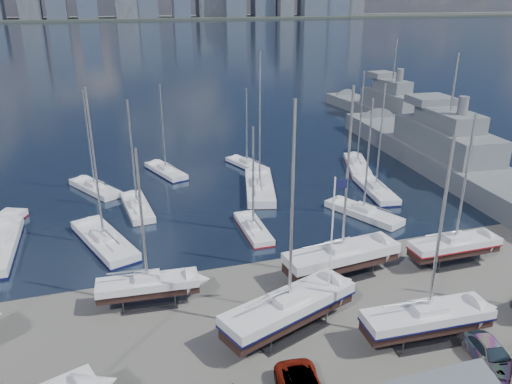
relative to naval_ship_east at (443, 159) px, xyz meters
name	(u,v)px	position (x,y,z in m)	size (l,w,h in m)	color
ground	(304,320)	(-34.12, -28.35, -1.68)	(1400.00, 1400.00, 0.00)	#605E59
water	(115,38)	(-34.12, 281.65, -1.83)	(1400.00, 600.00, 0.40)	#1A2A3C
far_shore	(103,19)	(-34.12, 541.65, -0.58)	(1400.00, 80.00, 2.20)	#2D332D
sailboat_cradle_2	(148,285)	(-45.66, -22.57, 0.28)	(8.44, 2.94, 13.71)	#2D2D33
sailboat_cradle_3	(289,308)	(-35.81, -29.38, 0.50)	(11.67, 6.86, 18.05)	#2D2D33
sailboat_cradle_4	(342,256)	(-28.34, -23.23, 0.48)	(11.10, 4.22, 17.56)	#2D2D33
sailboat_cradle_5	(427,318)	(-26.51, -33.51, 0.39)	(9.99, 3.26, 15.94)	#2D2D33
sailboat_cradle_6	(454,245)	(-16.97, -24.33, 0.33)	(9.06, 2.55, 14.73)	#2D2D33
sailboat_moored_2	(95,189)	(-49.64, 6.22, -1.35)	(6.75, 9.43, 14.07)	black
sailboat_moored_3	(104,243)	(-48.93, -10.19, -1.37)	(6.82, 11.88, 17.13)	black
sailboat_moored_4	(137,208)	(-44.85, -2.03, -1.35)	(3.41, 9.51, 14.08)	black
sailboat_moored_5	(166,172)	(-39.70, 10.42, -1.37)	(5.39, 9.42, 13.59)	black
sailboat_moored_6	(253,229)	(-33.22, -11.81, -1.37)	(2.39, 8.31, 12.39)	black
sailboat_moored_7	(260,189)	(-28.80, -0.36, -1.35)	(6.64, 12.98, 18.87)	black
sailboat_moored_8	(247,165)	(-27.54, 9.81, -1.37)	(4.96, 8.64, 12.46)	black
sailboat_moored_9	(363,214)	(-19.65, -11.72, -1.35)	(6.44, 9.93, 14.60)	black
sailboat_moored_10	(375,191)	(-14.44, -5.55, -1.37)	(4.16, 10.30, 14.96)	black
sailboat_moored_11	(357,166)	(-11.88, 4.31, -1.37)	(6.09, 10.46, 15.09)	black
naval_ship_east	(443,159)	(0.00, 0.00, 0.00)	(12.64, 54.16, 18.83)	slate
naval_ship_west	(390,112)	(9.81, 30.79, -0.01)	(10.00, 42.04, 17.75)	slate
car_d	(491,354)	(-23.53, -36.93, -0.88)	(2.22, 5.45, 1.58)	gray
flagpole	(332,240)	(-32.12, -28.58, 5.26)	(1.06, 0.12, 12.05)	white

